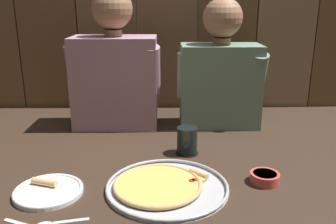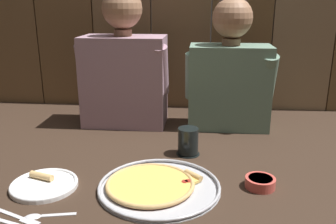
% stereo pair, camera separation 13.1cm
% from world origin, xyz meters
% --- Properties ---
extents(ground_plane, '(3.20, 3.20, 0.00)m').
position_xyz_m(ground_plane, '(0.00, 0.00, 0.00)').
color(ground_plane, '#332319').
extents(pizza_tray, '(0.39, 0.39, 0.03)m').
position_xyz_m(pizza_tray, '(-0.02, -0.14, 0.01)').
color(pizza_tray, '#B2B2B7').
rests_on(pizza_tray, ground).
extents(dinner_plate, '(0.21, 0.21, 0.03)m').
position_xyz_m(dinner_plate, '(-0.37, -0.16, 0.01)').
color(dinner_plate, white).
rests_on(dinner_plate, ground).
extents(drinking_glass, '(0.09, 0.09, 0.11)m').
position_xyz_m(drinking_glass, '(0.07, 0.14, 0.05)').
color(drinking_glass, black).
rests_on(drinking_glass, ground).
extents(dipping_bowl, '(0.10, 0.10, 0.03)m').
position_xyz_m(dipping_bowl, '(0.31, -0.10, 0.02)').
color(dipping_bowl, '#CC4C42').
rests_on(dipping_bowl, ground).
extents(table_fork, '(0.13, 0.05, 0.01)m').
position_xyz_m(table_fork, '(-0.40, -0.36, 0.00)').
color(table_fork, silver).
rests_on(table_fork, ground).
extents(table_knife, '(0.15, 0.07, 0.01)m').
position_xyz_m(table_knife, '(-0.37, -0.33, 0.00)').
color(table_knife, silver).
rests_on(table_knife, ground).
extents(table_spoon, '(0.14, 0.05, 0.01)m').
position_xyz_m(table_spoon, '(-0.31, -0.32, 0.00)').
color(table_spoon, silver).
rests_on(table_spoon, ground).
extents(diner_left, '(0.42, 0.22, 0.63)m').
position_xyz_m(diner_left, '(-0.24, 0.48, 0.28)').
color(diner_left, gray).
rests_on(diner_left, ground).
extents(diner_right, '(0.40, 0.21, 0.59)m').
position_xyz_m(diner_right, '(0.24, 0.48, 0.27)').
color(diner_right, slate).
rests_on(diner_right, ground).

